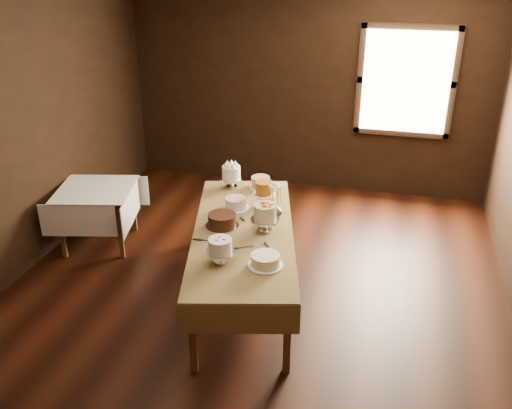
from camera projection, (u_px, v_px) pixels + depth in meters
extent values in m
cube|color=black|center=(251.00, 298.00, 5.59)|extent=(5.00, 6.00, 0.01)
cube|color=beige|center=(250.00, 4.00, 4.39)|extent=(5.00, 6.00, 0.01)
cube|color=black|center=(307.00, 90.00, 7.62)|extent=(5.00, 0.02, 2.80)
cube|color=black|center=(9.00, 146.00, 5.55)|extent=(0.02, 6.00, 2.80)
cube|color=#FFEABF|center=(406.00, 82.00, 7.18)|extent=(1.10, 0.05, 1.30)
cube|color=#4A2F19|center=(193.00, 339.00, 4.49)|extent=(0.07, 0.07, 0.67)
cube|color=#4A2F19|center=(214.00, 216.00, 6.51)|extent=(0.07, 0.07, 0.67)
cube|color=#4A2F19|center=(287.00, 339.00, 4.49)|extent=(0.07, 0.07, 0.67)
cube|color=#4A2F19|center=(279.00, 216.00, 6.50)|extent=(0.07, 0.07, 0.67)
cube|color=#4A2F19|center=(243.00, 233.00, 5.34)|extent=(1.42, 2.49, 0.04)
cube|color=olive|center=(243.00, 230.00, 5.33)|extent=(1.50, 2.56, 0.01)
cube|color=#4A2F19|center=(62.00, 231.00, 6.18)|extent=(0.06, 0.06, 0.65)
cube|color=#4A2F19|center=(80.00, 206.00, 6.78)|extent=(0.06, 0.06, 0.65)
cube|color=#4A2F19|center=(120.00, 232.00, 6.17)|extent=(0.06, 0.06, 0.65)
cube|color=#4A2F19|center=(133.00, 207.00, 6.77)|extent=(0.06, 0.06, 0.65)
cube|color=#4A2F19|center=(95.00, 191.00, 6.33)|extent=(0.91, 0.91, 0.04)
cube|color=white|center=(95.00, 189.00, 6.31)|extent=(1.01, 1.01, 0.01)
cylinder|color=silver|center=(231.00, 182.00, 6.23)|extent=(0.24, 0.24, 0.12)
cylinder|color=white|center=(231.00, 172.00, 6.17)|extent=(0.22, 0.22, 0.14)
cylinder|color=white|center=(260.00, 187.00, 6.24)|extent=(0.26, 0.26, 0.01)
cylinder|color=tan|center=(261.00, 182.00, 6.22)|extent=(0.21, 0.21, 0.11)
cylinder|color=white|center=(236.00, 208.00, 5.75)|extent=(0.28, 0.28, 0.01)
cylinder|color=white|center=(236.00, 203.00, 5.73)|extent=(0.25, 0.25, 0.09)
cylinder|color=white|center=(264.00, 199.00, 5.81)|extent=(0.24, 0.24, 0.13)
cylinder|color=#AD5C18|center=(264.00, 187.00, 5.75)|extent=(0.23, 0.23, 0.14)
cylinder|color=silver|center=(222.00, 226.00, 5.39)|extent=(0.33, 0.33, 0.01)
cylinder|color=#33170A|center=(222.00, 220.00, 5.36)|extent=(0.34, 0.34, 0.12)
cylinder|color=silver|center=(265.00, 224.00, 5.29)|extent=(0.28, 0.28, 0.13)
cylinder|color=beige|center=(265.00, 211.00, 5.23)|extent=(0.28, 0.28, 0.15)
cylinder|color=silver|center=(220.00, 256.00, 4.76)|extent=(0.26, 0.26, 0.12)
cylinder|color=white|center=(220.00, 244.00, 4.71)|extent=(0.28, 0.28, 0.12)
cylinder|color=white|center=(265.00, 265.00, 4.73)|extent=(0.30, 0.30, 0.01)
cylinder|color=beige|center=(265.00, 260.00, 4.71)|extent=(0.33, 0.33, 0.10)
cube|color=silver|center=(246.00, 247.00, 5.02)|extent=(0.22, 0.14, 0.01)
cube|color=silver|center=(271.00, 251.00, 4.95)|extent=(0.16, 0.21, 0.01)
cube|color=silver|center=(237.00, 215.00, 5.61)|extent=(0.18, 0.20, 0.01)
cube|color=silver|center=(267.00, 215.00, 5.61)|extent=(0.18, 0.19, 0.01)
cube|color=silver|center=(210.00, 241.00, 5.12)|extent=(0.24, 0.05, 0.01)
imported|color=#2D2823|center=(275.00, 210.00, 5.55)|extent=(0.18, 0.18, 0.15)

